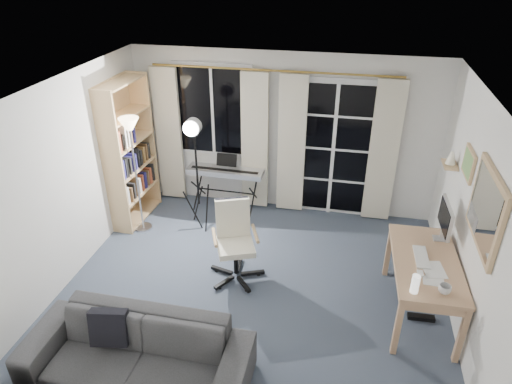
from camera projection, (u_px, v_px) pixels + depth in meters
floor at (255, 286)px, 5.57m from camera, size 4.50×4.00×0.02m
window at (213, 110)px, 6.74m from camera, size 1.20×0.08×1.40m
french_door at (333, 150)px, 6.64m from camera, size 1.32×0.09×2.11m
curtains at (272, 143)px, 6.69m from camera, size 3.60×0.07×2.13m
bookshelf at (126, 157)px, 6.50m from camera, size 0.38×0.99×2.09m
torchiere_lamp at (131, 142)px, 6.04m from camera, size 0.32×0.32×1.69m
keyboard_piano at (225, 172)px, 6.87m from camera, size 1.16×0.58×0.84m
studio_light at (194, 141)px, 6.03m from camera, size 0.30×0.34×1.72m
office_chair at (234, 233)px, 5.52m from camera, size 0.69×0.67×0.99m
desk at (425, 267)px, 4.85m from camera, size 0.71×1.37×0.72m
monitor at (445, 219)px, 5.03m from camera, size 0.18×0.52×0.45m
desk_clutter at (421, 285)px, 4.70m from camera, size 0.41×0.83×0.92m
mug at (445, 288)px, 4.33m from camera, size 0.12×0.10×0.12m
wall_mirror at (486, 210)px, 4.12m from camera, size 0.04×0.94×0.74m
framed_print at (469, 164)px, 4.87m from camera, size 0.03×0.42×0.32m
wall_shelf at (451, 160)px, 5.40m from camera, size 0.16×0.30×0.18m
sofa at (135, 346)px, 4.18m from camera, size 2.11×0.62×0.83m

